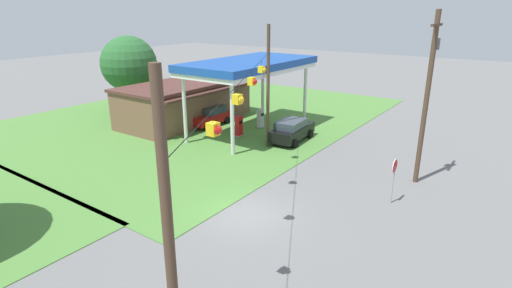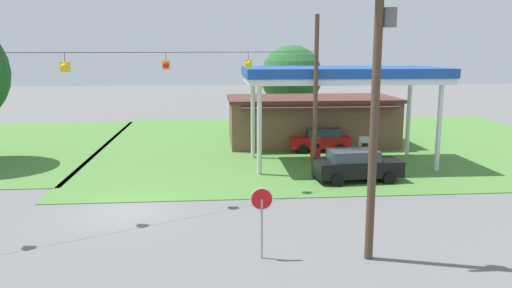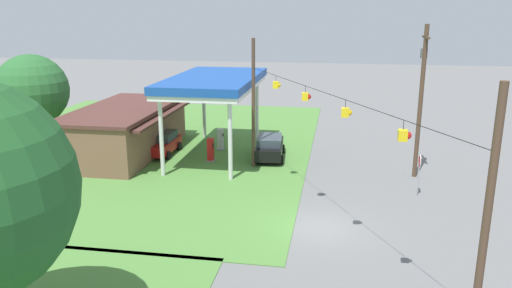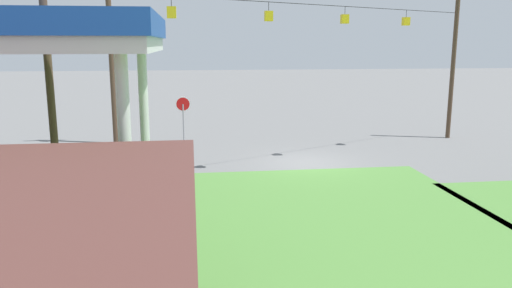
# 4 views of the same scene
# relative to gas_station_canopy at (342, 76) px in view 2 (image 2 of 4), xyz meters

# --- Properties ---
(ground_plane) EXTENTS (160.00, 160.00, 0.00)m
(ground_plane) POSITION_rel_gas_station_canopy_xyz_m (-11.70, -8.28, -5.47)
(ground_plane) COLOR slate
(grass_verge_station_corner) EXTENTS (36.00, 28.00, 0.04)m
(grass_verge_station_corner) POSITION_rel_gas_station_canopy_xyz_m (2.00, 6.99, -5.45)
(grass_verge_station_corner) COLOR #4C7F38
(grass_verge_station_corner) RESTS_ON ground
(gas_station_canopy) EXTENTS (11.84, 5.97, 5.99)m
(gas_station_canopy) POSITION_rel_gas_station_canopy_xyz_m (0.00, 0.00, 0.00)
(gas_station_canopy) COLOR silver
(gas_station_canopy) RESTS_ON ground
(gas_station_store) EXTENTS (12.46, 6.52, 3.56)m
(gas_station_store) POSITION_rel_gas_station_canopy_xyz_m (-0.45, 6.97, -3.68)
(gas_station_store) COLOR brown
(gas_station_store) RESTS_ON ground
(fuel_pump_near) EXTENTS (0.71, 0.56, 1.71)m
(fuel_pump_near) POSITION_rel_gas_station_canopy_xyz_m (-1.52, -0.00, -4.66)
(fuel_pump_near) COLOR gray
(fuel_pump_near) RESTS_ON ground
(fuel_pump_far) EXTENTS (0.71, 0.56, 1.71)m
(fuel_pump_far) POSITION_rel_gas_station_canopy_xyz_m (1.52, -0.00, -4.66)
(fuel_pump_far) COLOR gray
(fuel_pump_far) RESTS_ON ground
(car_at_pumps_front) EXTENTS (4.74, 2.38, 1.75)m
(car_at_pumps_front) POSITION_rel_gas_station_canopy_xyz_m (-0.12, -4.12, -4.56)
(car_at_pumps_front) COLOR black
(car_at_pumps_front) RESTS_ON ground
(car_at_pumps_rear) EXTENTS (4.18, 2.12, 1.69)m
(car_at_pumps_rear) POSITION_rel_gas_station_canopy_xyz_m (-0.36, 4.11, -4.59)
(car_at_pumps_rear) COLOR #AD1414
(car_at_pumps_rear) RESTS_ON ground
(stop_sign_roadside) EXTENTS (0.80, 0.08, 2.50)m
(stop_sign_roadside) POSITION_rel_gas_station_canopy_xyz_m (-6.20, -13.79, -3.66)
(stop_sign_roadside) COLOR #99999E
(stop_sign_roadside) RESTS_ON ground
(utility_pole_main) EXTENTS (2.20, 0.44, 9.82)m
(utility_pole_main) POSITION_rel_gas_station_canopy_xyz_m (-2.52, -14.12, 0.02)
(utility_pole_main) COLOR #4C3828
(utility_pole_main) RESTS_ON ground
(signal_span_gantry) EXTENTS (19.08, 10.24, 8.86)m
(signal_span_gantry) POSITION_rel_gas_station_canopy_xyz_m (-11.70, -8.29, -0.64)
(signal_span_gantry) COLOR #4C3828
(signal_span_gantry) RESTS_ON ground
(tree_behind_station) EXTENTS (5.44, 5.44, 7.46)m
(tree_behind_station) POSITION_rel_gas_station_canopy_xyz_m (-0.88, 14.04, -0.74)
(tree_behind_station) COLOR #4C3828
(tree_behind_station) RESTS_ON ground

